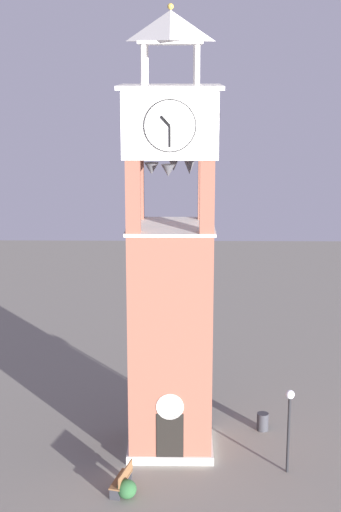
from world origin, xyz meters
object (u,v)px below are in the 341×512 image
at_px(clock_tower, 170,277).
at_px(park_bench, 122,479).
at_px(lamp_post, 289,415).
at_px(trash_bin, 263,422).

xyz_separation_m(clock_tower, park_bench, (-1.79, -3.69, -7.00)).
relative_size(clock_tower, lamp_post, 5.15).
distance_m(clock_tower, park_bench, 8.11).
bearing_deg(park_bench, trash_bin, 41.30).
bearing_deg(clock_tower, trash_bin, 19.83).
bearing_deg(park_bench, clock_tower, 64.14).
bearing_deg(park_bench, lamp_post, 12.90).
xyz_separation_m(lamp_post, trash_bin, (-0.61, 3.68, -2.07)).
relative_size(lamp_post, trash_bin, 4.40).
bearing_deg(clock_tower, lamp_post, -25.12).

